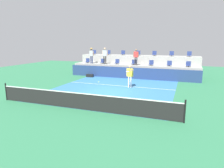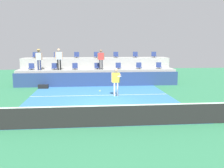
% 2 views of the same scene
% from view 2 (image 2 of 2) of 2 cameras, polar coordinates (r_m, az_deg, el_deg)
% --- Properties ---
extents(ground_plane, '(40.00, 40.00, 0.00)m').
position_cam_2_polar(ground_plane, '(14.32, -2.21, -4.50)').
color(ground_plane, '#2D754C').
extents(court_inner_paint, '(9.00, 10.00, 0.01)m').
position_cam_2_polar(court_inner_paint, '(15.29, -2.43, -3.61)').
color(court_inner_paint, teal).
rests_on(court_inner_paint, ground_plane).
extents(court_service_line, '(9.00, 0.06, 0.00)m').
position_cam_2_polar(court_service_line, '(16.66, -2.69, -2.54)').
color(court_service_line, white).
rests_on(court_service_line, ground_plane).
extents(tennis_net, '(10.48, 0.08, 1.07)m').
position_cam_2_polar(tennis_net, '(10.33, -0.90, -7.00)').
color(tennis_net, black).
rests_on(tennis_net, ground_plane).
extents(sponsor_backboard, '(13.00, 0.16, 1.10)m').
position_cam_2_polar(sponsor_backboard, '(20.11, -3.22, 1.03)').
color(sponsor_backboard, navy).
rests_on(sponsor_backboard, ground_plane).
extents(seating_tier_lower, '(13.00, 1.80, 1.25)m').
position_cam_2_polar(seating_tier_lower, '(21.39, -3.37, 1.72)').
color(seating_tier_lower, '#9E9E99').
rests_on(seating_tier_lower, ground_plane).
extents(seating_tier_upper, '(13.00, 1.80, 2.10)m').
position_cam_2_polar(seating_tier_upper, '(23.13, -3.55, 3.33)').
color(seating_tier_upper, '#9E9E99').
rests_on(seating_tier_upper, ground_plane).
extents(stadium_chair_lower_far_left, '(0.44, 0.40, 0.52)m').
position_cam_2_polar(stadium_chair_lower_far_left, '(21.70, -17.68, 3.64)').
color(stadium_chair_lower_far_left, '#2D2D33').
rests_on(stadium_chair_lower_far_left, seating_tier_lower).
extents(stadium_chair_lower_left, '(0.44, 0.40, 0.52)m').
position_cam_2_polar(stadium_chair_lower_left, '(21.39, -12.84, 3.77)').
color(stadium_chair_lower_left, '#2D2D33').
rests_on(stadium_chair_lower_left, seating_tier_lower).
extents(stadium_chair_lower_mid_left, '(0.44, 0.40, 0.52)m').
position_cam_2_polar(stadium_chair_lower_mid_left, '(21.24, -8.32, 3.87)').
color(stadium_chair_lower_mid_left, '#2D2D33').
rests_on(stadium_chair_lower_mid_left, seating_tier_lower).
extents(stadium_chair_lower_center, '(0.44, 0.40, 0.52)m').
position_cam_2_polar(stadium_chair_lower_center, '(21.23, -3.37, 3.94)').
color(stadium_chair_lower_center, '#2D2D33').
rests_on(stadium_chair_lower_center, seating_tier_lower).
extents(stadium_chair_lower_mid_right, '(0.44, 0.40, 0.52)m').
position_cam_2_polar(stadium_chair_lower_mid_right, '(21.37, 1.44, 3.99)').
color(stadium_chair_lower_mid_right, '#2D2D33').
rests_on(stadium_chair_lower_mid_right, seating_tier_lower).
extents(stadium_chair_lower_right, '(0.44, 0.40, 0.52)m').
position_cam_2_polar(stadium_chair_lower_right, '(21.66, 6.08, 4.01)').
color(stadium_chair_lower_right, '#2D2D33').
rests_on(stadium_chair_lower_right, seating_tier_lower).
extents(stadium_chair_lower_far_right, '(0.44, 0.40, 0.52)m').
position_cam_2_polar(stadium_chair_lower_far_right, '(22.07, 10.49, 4.00)').
color(stadium_chair_lower_far_right, '#2D2D33').
rests_on(stadium_chair_lower_far_right, seating_tier_lower).
extents(stadium_chair_upper_far_left, '(0.44, 0.40, 0.52)m').
position_cam_2_polar(stadium_chair_upper_far_left, '(23.40, -16.91, 6.13)').
color(stadium_chair_upper_far_left, '#2D2D33').
rests_on(stadium_chair_upper_far_left, seating_tier_upper).
extents(stadium_chair_upper_left, '(0.44, 0.40, 0.52)m').
position_cam_2_polar(stadium_chair_upper_left, '(23.11, -12.39, 6.28)').
color(stadium_chair_upper_left, '#2D2D33').
rests_on(stadium_chair_upper_left, seating_tier_upper).
extents(stadium_chair_upper_mid_left, '(0.44, 0.40, 0.52)m').
position_cam_2_polar(stadium_chair_upper_mid_left, '(22.97, -7.96, 6.39)').
color(stadium_chair_upper_mid_left, '#2D2D33').
rests_on(stadium_chair_upper_mid_left, seating_tier_upper).
extents(stadium_chair_upper_center, '(0.44, 0.40, 0.52)m').
position_cam_2_polar(stadium_chair_upper_center, '(22.97, -3.53, 6.46)').
color(stadium_chair_upper_center, '#2D2D33').
rests_on(stadium_chair_upper_center, seating_tier_upper).
extents(stadium_chair_upper_mid_right, '(0.44, 0.40, 0.52)m').
position_cam_2_polar(stadium_chair_upper_mid_right, '(23.10, 0.89, 6.49)').
color(stadium_chair_upper_mid_right, '#2D2D33').
rests_on(stadium_chair_upper_mid_right, seating_tier_upper).
extents(stadium_chair_upper_right, '(0.44, 0.40, 0.52)m').
position_cam_2_polar(stadium_chair_upper_right, '(23.37, 5.29, 6.48)').
color(stadium_chair_upper_right, '#2D2D33').
rests_on(stadium_chair_upper_right, seating_tier_upper).
extents(stadium_chair_upper_far_right, '(0.44, 0.40, 0.52)m').
position_cam_2_polar(stadium_chair_upper_far_right, '(23.75, 9.42, 6.44)').
color(stadium_chair_upper_far_right, '#2D2D33').
rests_on(stadium_chair_upper_far_right, seating_tier_upper).
extents(tennis_player, '(0.62, 1.30, 1.81)m').
position_cam_2_polar(tennis_player, '(16.21, 0.92, 1.13)').
color(tennis_player, white).
rests_on(tennis_player, ground_plane).
extents(spectator_with_hat, '(0.58, 0.45, 1.69)m').
position_cam_2_polar(spectator_with_hat, '(21.13, -16.11, 5.79)').
color(spectator_with_hat, navy).
rests_on(spectator_with_hat, seating_tier_lower).
extents(spectator_in_grey, '(0.60, 0.26, 1.72)m').
position_cam_2_polar(spectator_in_grey, '(20.90, -11.85, 5.95)').
color(spectator_in_grey, black).
rests_on(spectator_in_grey, seating_tier_lower).
extents(spectator_in_white, '(0.58, 0.23, 1.63)m').
position_cam_2_polar(spectator_in_white, '(20.81, -2.50, 5.94)').
color(spectator_in_white, '#2D2D33').
rests_on(spectator_in_white, seating_tier_lower).
extents(tennis_ball, '(0.07, 0.07, 0.07)m').
position_cam_2_polar(tennis_ball, '(12.91, -2.74, -1.56)').
color(tennis_ball, '#CCE033').
extents(equipment_bag, '(0.76, 0.28, 0.30)m').
position_cam_2_polar(equipment_bag, '(19.82, -15.19, -0.56)').
color(equipment_bag, black).
rests_on(equipment_bag, ground_plane).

